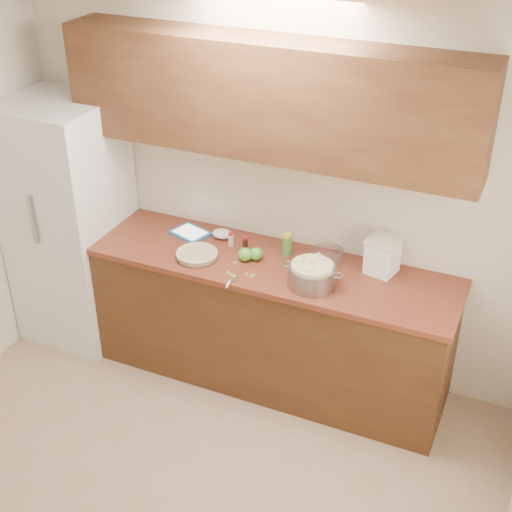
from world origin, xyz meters
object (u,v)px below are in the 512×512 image
at_px(pie, 197,255).
at_px(colander, 312,275).
at_px(tablet, 190,233).
at_px(flour_canister, 382,255).

xyz_separation_m(pie, colander, (0.79, -0.00, 0.05)).
bearing_deg(pie, tablet, 126.15).
relative_size(pie, tablet, 0.96).
relative_size(pie, flour_canister, 1.22).
bearing_deg(pie, flour_canister, 15.60).
xyz_separation_m(pie, tablet, (-0.19, 0.27, -0.01)).
relative_size(colander, flour_canister, 1.69).
bearing_deg(tablet, flour_canister, 20.20).
xyz_separation_m(colander, tablet, (-0.99, 0.27, -0.06)).
bearing_deg(flour_canister, colander, -137.26).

